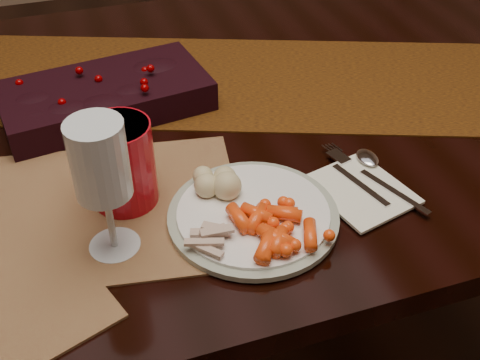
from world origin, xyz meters
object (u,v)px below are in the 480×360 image
object	(u,v)px
turkey_shreds	(206,238)
napkin	(360,190)
dining_table	(212,253)
placemat_main	(96,209)
dinner_plate	(253,215)
baby_carrots	(273,227)
red_cup	(122,164)
centerpiece	(105,92)
wine_glass	(105,191)
mashed_potatoes	(216,175)

from	to	relation	value
turkey_shreds	napkin	world-z (taller)	turkey_shreds
dining_table	placemat_main	xyz separation A→B (m)	(-0.23, -0.22, 0.38)
dinner_plate	baby_carrots	bearing A→B (deg)	-77.86
baby_carrots	red_cup	world-z (taller)	red_cup
placemat_main	turkey_shreds	world-z (taller)	turkey_shreds
centerpiece	baby_carrots	size ratio (longest dim) A/B	3.60
dinner_plate	baby_carrots	xyz separation A→B (m)	(0.01, -0.05, 0.02)
dining_table	dinner_plate	bearing A→B (deg)	-93.60
dining_table	wine_glass	bearing A→B (deg)	-125.16
dining_table	turkey_shreds	bearing A→B (deg)	-105.72
baby_carrots	wine_glass	xyz separation A→B (m)	(-0.20, 0.06, 0.07)
napkin	red_cup	xyz separation A→B (m)	(-0.33, 0.09, 0.06)
centerpiece	red_cup	world-z (taller)	red_cup
placemat_main	wine_glass	bearing A→B (deg)	-71.32
dinner_plate	mashed_potatoes	distance (m)	0.08
dinner_plate	napkin	bearing A→B (deg)	1.71
placemat_main	baby_carrots	xyz separation A→B (m)	(0.22, -0.14, 0.03)
napkin	turkey_shreds	bearing A→B (deg)	176.10
placemat_main	dining_table	bearing A→B (deg)	53.37
centerpiece	turkey_shreds	xyz separation A→B (m)	(0.07, -0.39, -0.01)
placemat_main	napkin	size ratio (longest dim) A/B	2.89
dining_table	turkey_shreds	xyz separation A→B (m)	(-0.10, -0.35, 0.40)
napkin	red_cup	distance (m)	0.35
dinner_plate	baby_carrots	distance (m)	0.05
centerpiece	wine_glass	xyz separation A→B (m)	(-0.04, -0.34, 0.06)
napkin	wine_glass	bearing A→B (deg)	165.15
dinner_plate	mashed_potatoes	xyz separation A→B (m)	(-0.03, 0.06, 0.03)
centerpiece	dinner_plate	xyz separation A→B (m)	(0.15, -0.35, -0.03)
centerpiece	placemat_main	xyz separation A→B (m)	(-0.06, -0.26, -0.04)
placemat_main	red_cup	xyz separation A→B (m)	(0.05, 0.01, 0.07)
baby_carrots	red_cup	distance (m)	0.23
mashed_potatoes	turkey_shreds	bearing A→B (deg)	-113.33
napkin	wine_glass	size ratio (longest dim) A/B	0.72
dining_table	turkey_shreds	size ratio (longest dim) A/B	24.65
dinner_plate	napkin	distance (m)	0.17
placemat_main	mashed_potatoes	bearing A→B (deg)	0.58
red_cup	centerpiece	bearing A→B (deg)	87.71
dining_table	baby_carrots	bearing A→B (deg)	-91.45
centerpiece	mashed_potatoes	distance (m)	0.31
placemat_main	turkey_shreds	xyz separation A→B (m)	(0.13, -0.13, 0.03)
mashed_potatoes	napkin	distance (m)	0.21
centerpiece	turkey_shreds	world-z (taller)	centerpiece
dinner_plate	baby_carrots	world-z (taller)	baby_carrots
centerpiece	wine_glass	world-z (taller)	wine_glass
napkin	mashed_potatoes	bearing A→B (deg)	149.36
red_cup	baby_carrots	bearing A→B (deg)	-40.69
red_cup	placemat_main	bearing A→B (deg)	-171.21
dinner_plate	napkin	world-z (taller)	dinner_plate
mashed_potatoes	dinner_plate	bearing A→B (deg)	-62.58
red_cup	wine_glass	xyz separation A→B (m)	(-0.03, -0.09, 0.03)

